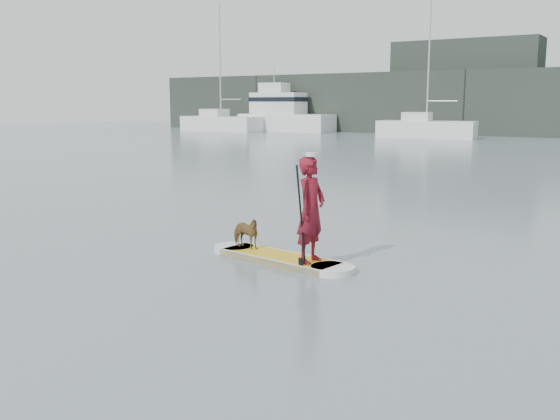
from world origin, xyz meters
The scene contains 10 objects.
ground centered at (0.00, 0.00, 0.00)m, with size 140.00×140.00×0.00m, color slate.
paddleboard centered at (2.10, 1.64, 0.06)m, with size 3.27×1.16×0.12m.
paddler centered at (2.84, 1.53, 1.09)m, with size 0.71×0.46×1.94m, color maroon.
white_cap centered at (2.84, 1.53, 2.09)m, with size 0.22×0.22×0.07m, color silver.
dog centered at (1.18, 1.77, 0.44)m, with size 0.34×0.75×0.64m, color brown.
paddle centered at (2.83, 1.20, 0.80)m, with size 0.10×0.30×2.00m.
sailboat_a centered at (-33.21, 44.93, 0.93)m, with size 9.26×3.19×13.31m.
sailboat_c centered at (-10.15, 43.86, 0.87)m, with size 8.45×3.66×11.75m.
motor_yacht_b centered at (-27.30, 48.05, 1.88)m, with size 10.17×3.51×6.70m.
shore_building_west centered at (-10.00, 54.00, 4.50)m, with size 14.00×4.00×9.00m, color black.
Camera 1 is at (8.37, -8.14, 3.00)m, focal length 40.00 mm.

